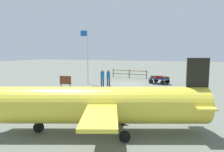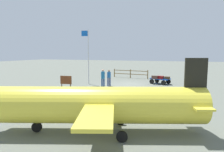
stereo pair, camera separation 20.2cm
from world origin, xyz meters
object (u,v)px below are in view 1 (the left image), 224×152
(luggage_cart, at_px, (159,80))
(suitcase_tan, at_px, (166,78))
(airplane_near, at_px, (96,105))
(worker_trailing, at_px, (108,77))
(flagpole, at_px, (87,53))
(worker_lead, at_px, (102,77))
(suitcase_navy, at_px, (154,77))
(suitcase_maroon, at_px, (160,77))
(signboard, at_px, (65,81))

(luggage_cart, relative_size, suitcase_tan, 3.57)
(luggage_cart, xyz_separation_m, airplane_near, (1.13, 14.37, 0.76))
(worker_trailing, relative_size, flagpole, 0.29)
(worker_lead, xyz_separation_m, airplane_near, (-3.85, 10.27, 0.16))
(suitcase_tan, height_order, flagpole, flagpole)
(suitcase_navy, relative_size, worker_trailing, 0.38)
(suitcase_maroon, relative_size, flagpole, 0.12)
(suitcase_tan, distance_m, suitcase_maroon, 0.68)
(suitcase_navy, height_order, airplane_near, airplane_near)
(suitcase_navy, distance_m, airplane_near, 13.72)
(luggage_cart, relative_size, flagpole, 0.39)
(luggage_cart, bearing_deg, signboard, 39.19)
(suitcase_navy, relative_size, suitcase_maroon, 0.92)
(suitcase_maroon, xyz_separation_m, worker_lead, (5.07, 3.68, 0.29))
(suitcase_maroon, bearing_deg, suitcase_navy, 22.71)
(airplane_near, bearing_deg, worker_lead, -69.46)
(suitcase_maroon, bearing_deg, worker_lead, 35.96)
(suitcase_navy, height_order, suitcase_maroon, suitcase_navy)
(suitcase_navy, height_order, flagpole, flagpole)
(airplane_near, xyz_separation_m, flagpole, (6.12, -11.60, 2.10))
(suitcase_navy, relative_size, signboard, 0.50)
(suitcase_maroon, xyz_separation_m, signboard, (7.82, 5.88, 0.05))
(suitcase_navy, xyz_separation_m, airplane_near, (0.63, 13.70, 0.44))
(suitcase_tan, relative_size, worker_lead, 0.35)
(luggage_cart, xyz_separation_m, signboard, (7.73, 6.30, 0.36))
(worker_trailing, xyz_separation_m, flagpole, (2.58, -0.50, 2.33))
(luggage_cart, bearing_deg, airplane_near, 85.50)
(suitcase_maroon, height_order, flagpole, flagpole)
(airplane_near, xyz_separation_m, signboard, (6.60, -8.07, -0.40))
(airplane_near, height_order, signboard, airplane_near)
(suitcase_maroon, bearing_deg, flagpole, 17.74)
(suitcase_navy, bearing_deg, signboard, 37.89)
(worker_trailing, bearing_deg, airplane_near, 107.66)
(suitcase_tan, relative_size, flagpole, 0.11)
(flagpole, height_order, signboard, flagpole)
(signboard, bearing_deg, suitcase_navy, -142.11)
(luggage_cart, distance_m, worker_lead, 6.48)
(worker_trailing, distance_m, signboard, 4.31)
(luggage_cart, xyz_separation_m, worker_trailing, (4.66, 3.28, 0.52))
(airplane_near, distance_m, flagpole, 13.28)
(suitcase_tan, relative_size, signboard, 0.50)
(suitcase_tan, height_order, suitcase_maroon, suitcase_maroon)
(flagpole, relative_size, signboard, 4.57)
(luggage_cart, distance_m, signboard, 9.98)
(flagpole, bearing_deg, suitcase_tan, -163.55)
(suitcase_maroon, distance_m, worker_lead, 6.27)
(worker_lead, bearing_deg, suitcase_navy, -142.55)
(luggage_cart, bearing_deg, worker_lead, 39.51)
(flagpole, distance_m, signboard, 4.35)
(luggage_cart, relative_size, worker_trailing, 1.35)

